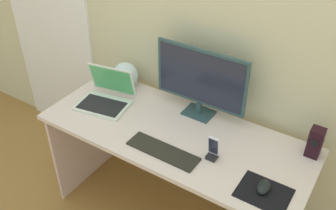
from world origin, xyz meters
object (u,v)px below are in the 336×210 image
Objects in this scene: laptop at (106,97)px; fishbowl at (125,75)px; monitor at (200,80)px; mouse at (264,187)px; phone_in_dock at (213,151)px; speaker_right at (315,142)px; keyboard_external at (163,151)px.

laptop is 2.03× the size of fishbowl.
mouse is at bearing -33.76° from monitor.
fishbowl is 1.27× the size of phone_in_dock.
speaker_right is 0.48× the size of laptop.
monitor is at bearing 141.62° from mouse.
keyboard_external is at bearing -18.96° from laptop.
speaker_right is 0.41m from mouse.
speaker_right reaches higher than keyboard_external.
speaker_right reaches higher than phone_in_dock.
phone_in_dock is at bearing -50.45° from monitor.
speaker_right is 1.72× the size of mouse.
laptop is 2.59× the size of phone_in_dock.
mouse is (0.56, 0.03, 0.02)m from keyboard_external.
monitor is 1.60× the size of laptop.
mouse is at bearing -108.50° from speaker_right.
keyboard_external is 0.56m from mouse.
speaker_right is at bearing 66.88° from mouse.
monitor is 0.71m from speaker_right.
monitor is 3.35× the size of speaker_right.
keyboard_external is 0.27m from phone_in_dock.
keyboard_external is (-0.69, -0.41, -0.08)m from speaker_right.
monitor is at bearing -1.18° from fishbowl.
mouse is 0.32m from phone_in_dock.
fishbowl is at bearing 179.59° from speaker_right.
speaker_right is 1.27m from fishbowl.
laptop is (-0.55, -0.22, -0.19)m from monitor.
laptop is (-1.25, -0.22, -0.04)m from speaker_right.
phone_in_dock is at bearing -21.05° from fishbowl.
mouse is at bearing -8.12° from laptop.
keyboard_external is 4.12× the size of mouse.
monitor reaches higher than laptop.
speaker_right is 0.80m from keyboard_external.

